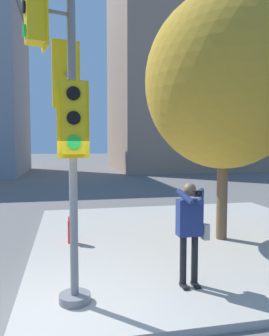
{
  "coord_description": "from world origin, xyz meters",
  "views": [
    {
      "loc": [
        0.28,
        -4.25,
        2.46
      ],
      "look_at": [
        1.35,
        0.89,
        2.08
      ],
      "focal_mm": 35.0,
      "sensor_mm": 36.0,
      "label": 1
    }
  ],
  "objects_px": {
    "traffic_signal_pole": "(63,101)",
    "person_photographer": "(190,225)",
    "fire_hydrant": "(72,229)",
    "street_tree": "(224,82)"
  },
  "relations": [
    {
      "from": "person_photographer",
      "to": "fire_hydrant",
      "type": "relative_size",
      "value": 2.52
    },
    {
      "from": "person_photographer",
      "to": "street_tree",
      "type": "height_order",
      "value": "street_tree"
    },
    {
      "from": "traffic_signal_pole",
      "to": "person_photographer",
      "type": "height_order",
      "value": "traffic_signal_pole"
    },
    {
      "from": "person_photographer",
      "to": "fire_hydrant",
      "type": "xyz_separation_m",
      "value": [
        -1.86,
        2.77,
        -0.68
      ]
    },
    {
      "from": "street_tree",
      "to": "fire_hydrant",
      "type": "xyz_separation_m",
      "value": [
        -3.62,
        0.38,
        -3.48
      ]
    },
    {
      "from": "person_photographer",
      "to": "traffic_signal_pole",
      "type": "bearing_deg",
      "value": -174.04
    },
    {
      "from": "person_photographer",
      "to": "fire_hydrant",
      "type": "distance_m",
      "value": 3.4
    },
    {
      "from": "traffic_signal_pole",
      "to": "fire_hydrant",
      "type": "relative_size",
      "value": 7.13
    },
    {
      "from": "traffic_signal_pole",
      "to": "fire_hydrant",
      "type": "distance_m",
      "value": 3.96
    },
    {
      "from": "fire_hydrant",
      "to": "traffic_signal_pole",
      "type": "bearing_deg",
      "value": -92.79
    }
  ]
}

